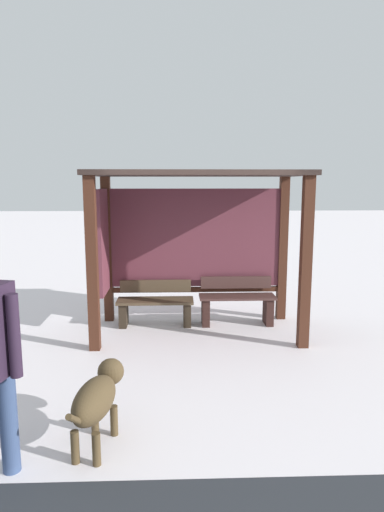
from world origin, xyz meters
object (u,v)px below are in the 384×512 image
(bus_shelter, at_px, (188,221))
(bench_center_inside, at_px, (237,303))
(dog, at_px, (97,397))
(bench_left_inside, at_px, (155,305))

(bus_shelter, xyz_separation_m, bench_center_inside, (0.80, 0.13, -1.35))
(bus_shelter, xyz_separation_m, dog, (-0.88, -3.18, -1.26))
(dog, bearing_deg, bench_center_inside, 63.12)
(bus_shelter, bearing_deg, bench_center_inside, 9.10)
(bus_shelter, relative_size, dog, 2.95)
(bus_shelter, height_order, bench_left_inside, bus_shelter)
(bench_left_inside, bearing_deg, bus_shelter, -13.70)
(bench_left_inside, relative_size, bench_center_inside, 1.00)
(bus_shelter, height_order, dog, bus_shelter)
(bench_left_inside, distance_m, dog, 3.33)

